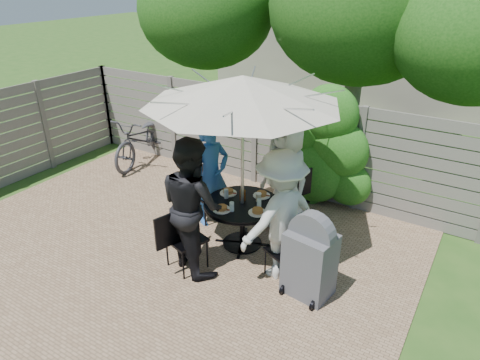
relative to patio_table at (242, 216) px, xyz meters
The scene contains 22 objects.
backyard_envelope 9.54m from the patio_table, 95.21° to the left, with size 60.00×60.00×5.00m.
patio_table is the anchor object (origin of this frame).
umbrella 1.88m from the patio_table, 90.00° to the left, with size 3.46×3.46×2.58m.
chair_back 0.99m from the patio_table, 67.83° to the left, with size 0.58×0.70×0.92m.
person_back 0.93m from the patio_table, 67.83° to the left, with size 0.91×0.59×1.86m, color silver.
chair_left 0.99m from the patio_table, 157.85° to the left, with size 0.72×0.59×0.94m.
person_left 0.90m from the patio_table, 157.83° to the left, with size 0.62×0.41×1.71m, color #285CAE.
chair_front 0.99m from the patio_table, 112.09° to the right, with size 0.58×0.73×0.96m.
person_front 0.95m from the patio_table, 112.17° to the right, with size 0.94×0.73×1.92m, color black.
chair_right 1.00m from the patio_table, 22.20° to the right, with size 0.66×0.55×0.86m.
person_right 0.92m from the patio_table, 22.17° to the right, with size 1.17×0.68×1.82m, color silver.
plate_back 0.44m from the patio_table, 67.83° to the left, with size 0.26×0.26×0.06m.
plate_left 0.44m from the patio_table, 157.83° to the left, with size 0.26×0.26×0.06m.
plate_front 0.44m from the patio_table, 112.17° to the right, with size 0.26×0.26×0.06m.
plate_right 0.44m from the patio_table, 22.17° to the right, with size 0.26×0.26×0.06m.
glass_left 0.40m from the patio_table, behind, with size 0.07×0.07×0.14m, color silver.
glass_front 0.40m from the patio_table, 90.17° to the right, with size 0.07×0.07×0.14m, color silver.
glass_right 0.40m from the patio_table, ahead, with size 0.07×0.07×0.14m, color silver.
syrup_jug 0.31m from the patio_table, 118.02° to the left, with size 0.09×0.09×0.16m, color #59280C.
coffee_cup 0.37m from the patio_table, 43.38° to the left, with size 0.08×0.08×0.12m, color #C6B293.
bicycle 3.82m from the patio_table, 155.63° to the left, with size 0.70×2.02×1.06m, color #333338.
bbq_grill 1.38m from the patio_table, 20.56° to the right, with size 0.64×0.53×1.19m.
Camera 1 is at (3.78, -3.61, 3.77)m, focal length 32.00 mm.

